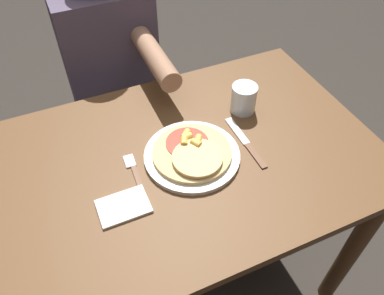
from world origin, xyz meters
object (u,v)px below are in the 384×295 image
Objects in this scene: knife at (246,143)px; plate at (192,155)px; fork at (135,174)px; person_diner at (113,68)px; pizza at (193,152)px; drinking_glass at (244,98)px; dining_table at (183,185)px.

plate is at bearing 175.10° from knife.
person_diner is at bearing 81.18° from fork.
drinking_glass reaches higher than pizza.
dining_table is at bearing -85.74° from person_diner.
plate is 0.02m from pizza.
fork is at bearing -98.82° from person_diner.
fork is at bearing -163.37° from drinking_glass.
drinking_glass reaches higher than plate.
pizza reaches higher than plate.
plate is at bearing -1.12° from fork.
dining_table is 6.43× the size of fork.
fork is 1.93× the size of drinking_glass.
knife is 0.16m from drinking_glass.
drinking_glass is at bearing -58.58° from person_diner.
pizza is at bearing -151.28° from drinking_glass.
dining_table is 0.61m from person_diner.
knife is at bearing -4.90° from plate.
knife is at bearing -114.84° from drinking_glass.
person_diner is at bearing 121.42° from drinking_glass.
pizza is (0.00, -0.00, 0.02)m from plate.
drinking_glass is (0.23, 0.13, 0.02)m from pizza.
plate is at bearing -23.62° from dining_table.
fork is at bearing 176.99° from knife.
dining_table is at bearing 150.38° from pizza.
fork is at bearing 178.88° from plate.
fork reaches higher than dining_table.
plate is 0.23× the size of person_diner.
dining_table is 12.44× the size of drinking_glass.
knife is at bearing -3.59° from pizza.
pizza is 2.45× the size of drinking_glass.
dining_table is 0.16m from pizza.
knife is (0.19, -0.03, 0.13)m from dining_table.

